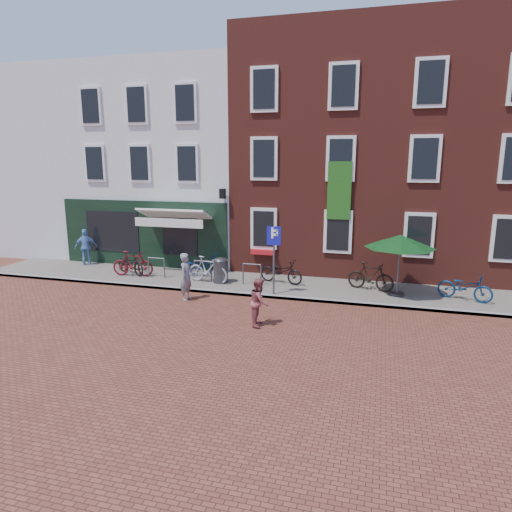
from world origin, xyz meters
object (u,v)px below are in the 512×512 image
(cafe_person, at_px, (86,247))
(bicycle_2, at_px, (203,266))
(litter_bin, at_px, (221,269))
(bicycle_5, at_px, (371,276))
(parking_sign, at_px, (274,248))
(parasol, at_px, (400,239))
(woman, at_px, (186,277))
(bicycle_1, at_px, (133,264))
(bicycle_0, at_px, (131,263))
(bicycle_4, at_px, (281,271))
(bicycle_6, at_px, (465,287))
(boy, at_px, (259,302))
(bicycle_3, at_px, (208,269))

(cafe_person, relative_size, bicycle_2, 0.92)
(litter_bin, bearing_deg, bicycle_5, 4.87)
(parking_sign, xyz_separation_m, bicycle_5, (3.28, 1.43, -1.15))
(parasol, relative_size, bicycle_2, 1.37)
(woman, bearing_deg, parasol, -67.63)
(cafe_person, height_order, bicycle_1, cafe_person)
(bicycle_0, relative_size, bicycle_1, 1.03)
(litter_bin, xyz_separation_m, bicycle_1, (-3.79, -0.02, -0.03))
(bicycle_0, bearing_deg, woman, -96.84)
(parasol, height_order, woman, parasol)
(parasol, relative_size, bicycle_4, 1.37)
(cafe_person, distance_m, bicycle_6, 15.63)
(parking_sign, relative_size, bicycle_4, 1.38)
(bicycle_6, bearing_deg, boy, 142.29)
(cafe_person, relative_size, bicycle_0, 0.92)
(parasol, xyz_separation_m, bicycle_2, (-7.52, 0.48, -1.55))
(litter_bin, distance_m, parking_sign, 2.76)
(bicycle_1, relative_size, bicycle_4, 0.97)
(bicycle_6, bearing_deg, parasol, 109.80)
(parasol, relative_size, woman, 1.46)
(litter_bin, xyz_separation_m, bicycle_4, (2.27, 0.54, -0.08))
(parking_sign, xyz_separation_m, boy, (0.24, -2.83, -1.05))
(parking_sign, height_order, cafe_person, parking_sign)
(bicycle_2, distance_m, bicycle_4, 3.25)
(parasol, xyz_separation_m, cafe_person, (-13.40, 1.12, -1.20))
(parasol, relative_size, bicycle_1, 1.41)
(parking_sign, bearing_deg, bicycle_2, 155.03)
(bicycle_6, bearing_deg, bicycle_2, 107.18)
(cafe_person, bearing_deg, bicycle_6, 140.62)
(cafe_person, bearing_deg, boy, 116.79)
(parking_sign, xyz_separation_m, bicycle_6, (6.40, 1.05, -1.20))
(litter_bin, relative_size, cafe_person, 0.65)
(litter_bin, relative_size, bicycle_0, 0.60)
(woman, height_order, bicycle_3, woman)
(bicycle_0, bearing_deg, bicycle_1, -109.21)
(bicycle_6, bearing_deg, bicycle_1, 110.60)
(bicycle_1, bearing_deg, bicycle_0, 36.70)
(litter_bin, xyz_separation_m, parking_sign, (2.33, -0.95, 1.12))
(bicycle_5, bearing_deg, bicycle_6, -80.73)
(litter_bin, relative_size, parking_sign, 0.43)
(parking_sign, relative_size, woman, 1.47)
(parasol, distance_m, bicycle_2, 7.69)
(litter_bin, relative_size, bicycle_3, 0.62)
(bicycle_0, relative_size, bicycle_2, 1.00)
(woman, height_order, boy, woman)
(bicycle_3, bearing_deg, litter_bin, -65.80)
(boy, xyz_separation_m, bicycle_5, (3.04, 4.26, -0.10))
(boy, bearing_deg, bicycle_0, 50.10)
(parking_sign, xyz_separation_m, bicycle_4, (-0.06, 1.49, -1.20))
(bicycle_5, distance_m, bicycle_6, 3.14)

